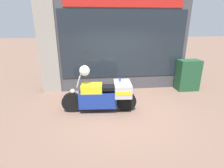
{
  "coord_description": "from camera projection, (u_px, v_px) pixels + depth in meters",
  "views": [
    {
      "loc": [
        -0.92,
        -4.96,
        2.62
      ],
      "look_at": [
        -0.3,
        0.48,
        0.7
      ],
      "focal_mm": 28.0,
      "sensor_mm": 36.0,
      "label": 1
    }
  ],
  "objects": [
    {
      "name": "shop_building",
      "position": [
        106.0,
        46.0,
        6.86
      ],
      "size": [
        5.78,
        0.55,
        3.55
      ],
      "color": "#424247",
      "rests_on": "ground"
    },
    {
      "name": "paramedic_motorcycle",
      "position": [
        105.0,
        95.0,
        5.34
      ],
      "size": [
        2.3,
        0.83,
        1.16
      ],
      "rotation": [
        0.0,
        0.0,
        3.07
      ],
      "color": "black",
      "rests_on": "ground"
    },
    {
      "name": "utility_cabinet",
      "position": [
        188.0,
        75.0,
        7.09
      ],
      "size": [
        0.85,
        0.54,
        1.24
      ],
      "primitive_type": "cube",
      "color": "#1E4C2D",
      "rests_on": "ground"
    },
    {
      "name": "white_helmet",
      "position": [
        85.0,
        71.0,
        5.06
      ],
      "size": [
        0.3,
        0.3,
        0.3
      ],
      "primitive_type": "sphere",
      "color": "white",
      "rests_on": "paramedic_motorcycle"
    },
    {
      "name": "ground_plane",
      "position": [
        123.0,
        109.0,
        5.61
      ],
      "size": [
        60.0,
        60.0,
        0.0
      ],
      "primitive_type": "plane",
      "color": "#7A5B4C"
    },
    {
      "name": "window_display",
      "position": [
        121.0,
        77.0,
        7.39
      ],
      "size": [
        4.63,
        0.3,
        2.01
      ],
      "color": "slate",
      "rests_on": "ground"
    }
  ]
}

